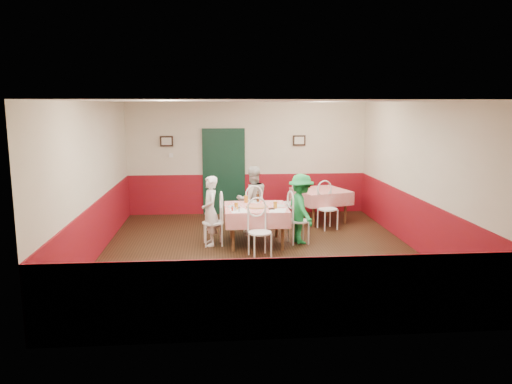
{
  "coord_description": "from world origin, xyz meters",
  "views": [
    {
      "loc": [
        -0.82,
        -8.98,
        2.75
      ],
      "look_at": [
        -0.03,
        0.61,
        1.05
      ],
      "focal_mm": 35.0,
      "sensor_mm": 36.0,
      "label": 1
    }
  ],
  "objects": [
    {
      "name": "shaker_b",
      "position": [
        -0.38,
        0.15,
        0.81
      ],
      "size": [
        0.04,
        0.04,
        0.09
      ],
      "primitive_type": "cylinder",
      "rotation": [
        0.0,
        0.0,
        0.0
      ],
      "color": "silver",
      "rests_on": "main_table"
    },
    {
      "name": "glass_c",
      "position": [
        -0.2,
        1.01,
        0.83
      ],
      "size": [
        0.08,
        0.08,
        0.15
      ],
      "primitive_type": "cylinder",
      "rotation": [
        0.0,
        0.0,
        0.0
      ],
      "color": "#BF7219",
      "rests_on": "main_table"
    },
    {
      "name": "front_wall",
      "position": [
        0.0,
        -3.5,
        1.4
      ],
      "size": [
        6.0,
        0.1,
        2.8
      ],
      "primitive_type": "cube",
      "color": "beige",
      "rests_on": "ground"
    },
    {
      "name": "thermostat",
      "position": [
        -1.9,
        3.45,
        1.5
      ],
      "size": [
        0.1,
        0.03,
        0.1
      ],
      "primitive_type": "cube",
      "color": "white",
      "rests_on": "back_wall"
    },
    {
      "name": "plate_far",
      "position": [
        -0.03,
        1.05,
        0.77
      ],
      "size": [
        0.25,
        0.25,
        0.01
      ],
      "primitive_type": "cylinder",
      "rotation": [
        0.0,
        0.0,
        0.0
      ],
      "color": "white",
      "rests_on": "main_table"
    },
    {
      "name": "diner_far",
      "position": [
        -0.03,
        1.51,
        0.72
      ],
      "size": [
        0.81,
        0.7,
        1.45
      ],
      "primitive_type": "imported",
      "rotation": [
        0.0,
        0.0,
        3.38
      ],
      "color": "gray",
      "rests_on": "ground"
    },
    {
      "name": "second_table",
      "position": [
        1.66,
        2.43,
        0.38
      ],
      "size": [
        1.4,
        1.4,
        0.77
      ],
      "primitive_type": "cube",
      "rotation": [
        0.0,
        0.0,
        0.3
      ],
      "color": "red",
      "rests_on": "ground"
    },
    {
      "name": "diner_left",
      "position": [
        -0.93,
        0.61,
        0.69
      ],
      "size": [
        0.41,
        0.55,
        1.37
      ],
      "primitive_type": "imported",
      "rotation": [
        0.0,
        0.0,
        -1.39
      ],
      "color": "gray",
      "rests_on": "ground"
    },
    {
      "name": "wallet",
      "position": [
        0.25,
        0.32,
        0.77
      ],
      "size": [
        0.11,
        0.09,
        0.02
      ],
      "primitive_type": "cube",
      "rotation": [
        0.0,
        0.0,
        0.0
      ],
      "color": "black",
      "rests_on": "main_table"
    },
    {
      "name": "back_wall",
      "position": [
        0.0,
        3.5,
        1.4
      ],
      "size": [
        6.0,
        0.1,
        2.8
      ],
      "primitive_type": "cube",
      "color": "beige",
      "rests_on": "ground"
    },
    {
      "name": "menu_right",
      "position": [
        0.36,
        0.2,
        0.76
      ],
      "size": [
        0.38,
        0.45,
        0.0
      ],
      "primitive_type": "cube",
      "rotation": [
        0.0,
        0.0,
        -0.21
      ],
      "color": "white",
      "rests_on": "main_table"
    },
    {
      "name": "chair_right",
      "position": [
        0.82,
        0.61,
        0.45
      ],
      "size": [
        0.49,
        0.49,
        0.9
      ],
      "primitive_type": null,
      "rotation": [
        0.0,
        0.0,
        1.74
      ],
      "color": "white",
      "rests_on": "ground"
    },
    {
      "name": "chair_left",
      "position": [
        -0.88,
        0.61,
        0.45
      ],
      "size": [
        0.46,
        0.46,
        0.9
      ],
      "primitive_type": null,
      "rotation": [
        0.0,
        0.0,
        -1.48
      ],
      "color": "white",
      "rests_on": "ground"
    },
    {
      "name": "plate_right",
      "position": [
        0.42,
        0.59,
        0.77
      ],
      "size": [
        0.25,
        0.25,
        0.01
      ],
      "primitive_type": "cylinder",
      "rotation": [
        0.0,
        0.0,
        0.0
      ],
      "color": "white",
      "rests_on": "main_table"
    },
    {
      "name": "shaker_a",
      "position": [
        -0.45,
        0.19,
        0.81
      ],
      "size": [
        0.04,
        0.04,
        0.09
      ],
      "primitive_type": "cylinder",
      "rotation": [
        0.0,
        0.0,
        0.0
      ],
      "color": "silver",
      "rests_on": "main_table"
    },
    {
      "name": "diner_right",
      "position": [
        0.87,
        0.61,
        0.7
      ],
      "size": [
        0.69,
        0.99,
        1.4
      ],
      "primitive_type": "imported",
      "rotation": [
        0.0,
        0.0,
        1.77
      ],
      "color": "gray",
      "rests_on": "ground"
    },
    {
      "name": "picture_right",
      "position": [
        1.3,
        3.45,
        1.85
      ],
      "size": [
        0.32,
        0.03,
        0.26
      ],
      "primitive_type": "cube",
      "color": "black",
      "rests_on": "back_wall"
    },
    {
      "name": "beer_bottle",
      "position": [
        0.05,
        1.02,
        0.87
      ],
      "size": [
        0.06,
        0.06,
        0.21
      ],
      "primitive_type": "cylinder",
      "rotation": [
        0.0,
        0.0,
        0.0
      ],
      "color": "#381C0A",
      "rests_on": "main_table"
    },
    {
      "name": "door",
      "position": [
        -0.6,
        3.45,
        1.05
      ],
      "size": [
        0.96,
        0.06,
        2.1
      ],
      "primitive_type": "cube",
      "color": "black",
      "rests_on": "ground"
    },
    {
      "name": "floor",
      "position": [
        0.0,
        0.0,
        0.0
      ],
      "size": [
        7.0,
        7.0,
        0.0
      ],
      "primitive_type": "plane",
      "color": "black",
      "rests_on": "ground"
    },
    {
      "name": "chair_second_b",
      "position": [
        1.66,
        1.68,
        0.45
      ],
      "size": [
        0.53,
        0.53,
        0.9
      ],
      "primitive_type": null,
      "rotation": [
        0.0,
        0.0,
        0.3
      ],
      "color": "white",
      "rests_on": "ground"
    },
    {
      "name": "chair_second_a",
      "position": [
        0.91,
        2.43,
        0.45
      ],
      "size": [
        0.53,
        0.53,
        0.9
      ],
      "primitive_type": null,
      "rotation": [
        0.0,
        0.0,
        -1.27
      ],
      "color": "white",
      "rests_on": "ground"
    },
    {
      "name": "shaker_c",
      "position": [
        -0.51,
        0.23,
        0.81
      ],
      "size": [
        0.04,
        0.04,
        0.09
      ],
      "primitive_type": "cylinder",
      "rotation": [
        0.0,
        0.0,
        0.0
      ],
      "color": "#B23319",
      "rests_on": "main_table"
    },
    {
      "name": "menu_left",
      "position": [
        -0.39,
        0.24,
        0.76
      ],
      "size": [
        0.35,
        0.44,
        0.0
      ],
      "primitive_type": "cube",
      "rotation": [
        0.0,
        0.0,
        0.14
      ],
      "color": "white",
      "rests_on": "main_table"
    },
    {
      "name": "plate_left",
      "position": [
        -0.47,
        0.6,
        0.77
      ],
      "size": [
        0.25,
        0.25,
        0.01
      ],
      "primitive_type": "cylinder",
      "rotation": [
        0.0,
        0.0,
        0.0
      ],
      "color": "white",
      "rests_on": "main_table"
    },
    {
      "name": "right_wall",
      "position": [
        3.0,
        0.0,
        1.4
      ],
      "size": [
        0.1,
        7.0,
        2.8
      ],
      "primitive_type": "cube",
      "color": "beige",
      "rests_on": "ground"
    },
    {
      "name": "wainscot_right",
      "position": [
        2.98,
        0.0,
        0.5
      ],
      "size": [
        0.03,
        7.0,
        1.0
      ],
      "primitive_type": "cube",
      "color": "maroon",
      "rests_on": "ground"
    },
    {
      "name": "main_table",
      "position": [
        -0.03,
        0.61,
        0.38
      ],
      "size": [
        1.22,
        1.22,
        0.77
      ],
      "primitive_type": "cube",
      "rotation": [
        0.0,
        0.0,
        0.0
      ],
      "color": "red",
      "rests_on": "ground"
    },
    {
      "name": "glass_b",
      "position": [
        0.33,
        0.38,
        0.83
      ],
      "size": [
        0.07,
        0.07,
        0.13
      ],
      "primitive_type": "cylinder",
      "rotation": [
        0.0,
        0.0,
        0.0
      ],
      "color": "#BF7219",
      "rests_on": "main_table"
    },
    {
      "name": "chair_near",
      "position": [
        -0.03,
        -0.24,
        0.45
      ],
      "size": [
        0.51,
        0.51,
        0.9
      ],
      "primitive_type": null,
      "rotation": [
        0.0,
        0.0,
        0.25
      ],
      "color": "white",
      "rests_on": "ground"
    },
    {
      "name": "wainscot_front",
      "position": [
        0.0,
        -3.48,
        0.5
      ],
      "size": [
        6.0,
        0.03,
        1.0
      ],
      "primitive_type": "cube",
      "color": "maroon",
      "rests_on": "ground"
    },
    {
      "name": "wainscot_left",
      "position": [
        -2.98,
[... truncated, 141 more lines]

